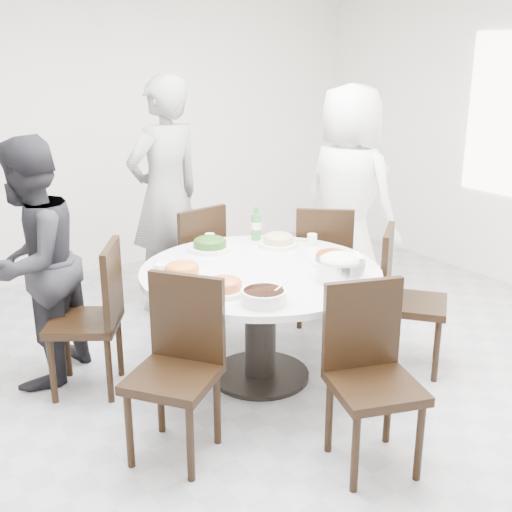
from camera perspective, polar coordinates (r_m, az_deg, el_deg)
floor at (r=4.00m, az=1.76°, el=-12.91°), size 6.00×6.00×0.01m
wall_back at (r=6.15m, az=-15.08°, el=11.25°), size 6.00×0.01×2.80m
dining_table at (r=4.12m, az=0.39°, el=-6.07°), size 1.50×1.50×0.75m
chair_ne at (r=4.98m, az=5.96°, el=-0.64°), size 0.59×0.59×0.95m
chair_n at (r=4.95m, az=-6.04°, el=-0.75°), size 0.48×0.48×0.95m
chair_nw at (r=4.08m, az=-15.05°, el=-5.43°), size 0.58×0.58×0.95m
chair_sw at (r=3.34m, az=-7.44°, el=-10.36°), size 0.59×0.59×0.95m
chair_s at (r=3.29m, az=10.58°, el=-11.02°), size 0.53×0.53×0.95m
chair_se at (r=4.35m, az=13.86°, el=-3.88°), size 0.59×0.59×0.95m
diner_right at (r=5.23m, az=8.21°, el=5.05°), size 0.74×0.98×1.81m
diner_middle at (r=5.16m, az=-8.05°, el=5.29°), size 0.75×0.56×1.88m
diner_left at (r=4.20m, az=-19.28°, el=-0.66°), size 0.97×0.95×1.57m
dish_greens at (r=4.35m, az=-4.12°, el=0.98°), size 0.28×0.28×0.07m
dish_pale at (r=4.44m, az=1.99°, el=1.34°), size 0.27×0.27×0.07m
dish_orange at (r=3.86m, az=-6.55°, el=-1.38°), size 0.25×0.25×0.07m
dish_redbrown at (r=4.07m, az=6.80°, el=-0.33°), size 0.27×0.27×0.07m
dish_tofu at (r=3.59m, az=-2.83°, el=-2.81°), size 0.25×0.25×0.07m
rice_bowl at (r=3.80m, az=7.50°, el=-1.25°), size 0.29×0.29×0.12m
soup_bowl at (r=3.44m, az=0.69°, el=-3.64°), size 0.25×0.25×0.08m
beverage_bottle at (r=4.56m, az=0.02°, el=2.93°), size 0.07×0.07×0.24m
tea_cups at (r=4.50m, az=-4.11°, el=1.58°), size 0.07×0.07×0.08m
chopsticks at (r=4.54m, az=-4.22°, el=1.30°), size 0.24×0.04×0.01m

